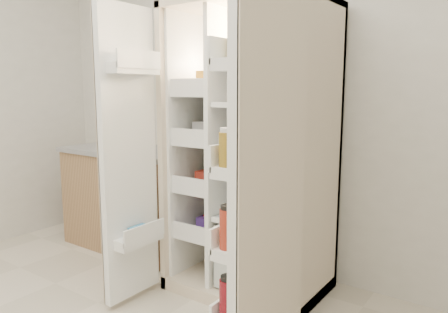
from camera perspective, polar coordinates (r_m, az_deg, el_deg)
The scene contains 5 objects.
wall_back at distance 3.07m, azimuth 4.52°, elevation 10.18°, with size 4.00×0.02×2.70m, color silver.
refrigerator at distance 2.72m, azimuth 4.44°, elevation -2.58°, with size 0.92×0.70×1.80m.
freezer_door at distance 2.55m, azimuth -12.67°, elevation -0.08°, with size 0.15×0.40×1.72m.
fridge_door at distance 1.87m, azimuth 5.66°, elevation -3.69°, with size 0.17×0.58×1.72m.
kitchen_counter at distance 3.58m, azimuth -12.32°, elevation -5.40°, with size 1.12×0.60×0.82m.
Camera 1 is at (1.58, -0.63, 1.28)m, focal length 34.00 mm.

